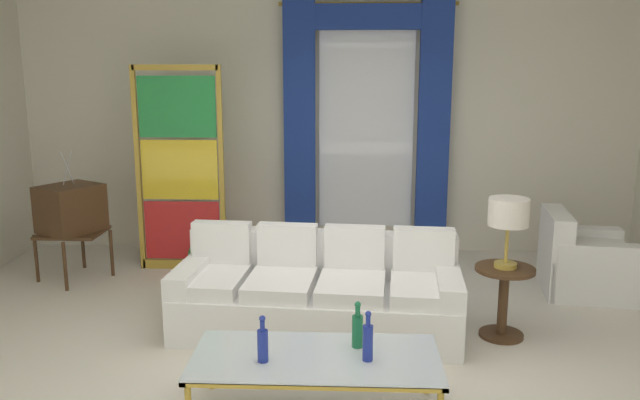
{
  "coord_description": "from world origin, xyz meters",
  "views": [
    {
      "loc": [
        0.24,
        -4.5,
        2.2
      ],
      "look_at": [
        -0.0,
        0.9,
        1.05
      ],
      "focal_mm": 35.88,
      "sensor_mm": 36.0,
      "label": 1
    }
  ],
  "objects_px": {
    "stained_glass_divider": "(180,174)",
    "table_lamp_brass": "(508,215)",
    "bottle_crystal_tall": "(357,329)",
    "vintage_tv": "(71,211)",
    "couch_white_long": "(318,294)",
    "bottle_blue_decanter": "(368,341)",
    "round_side_table": "(503,296)",
    "bottle_amber_squat": "(263,343)",
    "coffee_table": "(316,360)",
    "armchair_white": "(581,264)",
    "peacock_figurine": "(206,258)"
  },
  "relations": [
    {
      "from": "stained_glass_divider",
      "to": "table_lamp_brass",
      "type": "bearing_deg",
      "value": -28.44
    },
    {
      "from": "stained_glass_divider",
      "to": "peacock_figurine",
      "type": "xyz_separation_m",
      "value": [
        0.32,
        -0.32,
        -0.84
      ]
    },
    {
      "from": "bottle_amber_squat",
      "to": "vintage_tv",
      "type": "distance_m",
      "value": 3.53
    },
    {
      "from": "coffee_table",
      "to": "round_side_table",
      "type": "distance_m",
      "value": 1.95
    },
    {
      "from": "vintage_tv",
      "to": "stained_glass_divider",
      "type": "height_order",
      "value": "stained_glass_divider"
    },
    {
      "from": "table_lamp_brass",
      "to": "bottle_crystal_tall",
      "type": "bearing_deg",
      "value": -136.61
    },
    {
      "from": "stained_glass_divider",
      "to": "armchair_white",
      "type": "bearing_deg",
      "value": -7.74
    },
    {
      "from": "coffee_table",
      "to": "peacock_figurine",
      "type": "bearing_deg",
      "value": 116.1
    },
    {
      "from": "vintage_tv",
      "to": "couch_white_long",
      "type": "bearing_deg",
      "value": -24.25
    },
    {
      "from": "couch_white_long",
      "to": "vintage_tv",
      "type": "distance_m",
      "value": 2.89
    },
    {
      "from": "table_lamp_brass",
      "to": "stained_glass_divider",
      "type": "bearing_deg",
      "value": 151.56
    },
    {
      "from": "vintage_tv",
      "to": "table_lamp_brass",
      "type": "height_order",
      "value": "vintage_tv"
    },
    {
      "from": "stained_glass_divider",
      "to": "table_lamp_brass",
      "type": "xyz_separation_m",
      "value": [
        3.07,
        -1.66,
        -0.03
      ]
    },
    {
      "from": "bottle_crystal_tall",
      "to": "vintage_tv",
      "type": "bearing_deg",
      "value": 140.38
    },
    {
      "from": "bottle_crystal_tall",
      "to": "peacock_figurine",
      "type": "relative_size",
      "value": 0.52
    },
    {
      "from": "couch_white_long",
      "to": "coffee_table",
      "type": "xyz_separation_m",
      "value": [
        0.05,
        -1.38,
        0.07
      ]
    },
    {
      "from": "coffee_table",
      "to": "round_side_table",
      "type": "xyz_separation_m",
      "value": [
        1.47,
        1.28,
        -0.02
      ]
    },
    {
      "from": "coffee_table",
      "to": "armchair_white",
      "type": "height_order",
      "value": "armchair_white"
    },
    {
      "from": "bottle_crystal_tall",
      "to": "bottle_amber_squat",
      "type": "height_order",
      "value": "bottle_crystal_tall"
    },
    {
      "from": "couch_white_long",
      "to": "peacock_figurine",
      "type": "height_order",
      "value": "couch_white_long"
    },
    {
      "from": "bottle_amber_squat",
      "to": "peacock_figurine",
      "type": "height_order",
      "value": "bottle_amber_squat"
    },
    {
      "from": "peacock_figurine",
      "to": "round_side_table",
      "type": "xyz_separation_m",
      "value": [
        2.75,
        -1.34,
        0.14
      ]
    },
    {
      "from": "bottle_blue_decanter",
      "to": "bottle_amber_squat",
      "type": "relative_size",
      "value": 1.07
    },
    {
      "from": "stained_glass_divider",
      "to": "round_side_table",
      "type": "bearing_deg",
      "value": -28.44
    },
    {
      "from": "bottle_blue_decanter",
      "to": "bottle_crystal_tall",
      "type": "xyz_separation_m",
      "value": [
        -0.06,
        0.19,
        -0.01
      ]
    },
    {
      "from": "armchair_white",
      "to": "table_lamp_brass",
      "type": "relative_size",
      "value": 1.61
    },
    {
      "from": "bottle_blue_decanter",
      "to": "coffee_table",
      "type": "bearing_deg",
      "value": 171.23
    },
    {
      "from": "coffee_table",
      "to": "table_lamp_brass",
      "type": "bearing_deg",
      "value": 41.12
    },
    {
      "from": "bottle_amber_squat",
      "to": "peacock_figurine",
      "type": "relative_size",
      "value": 0.5
    },
    {
      "from": "bottle_amber_squat",
      "to": "stained_glass_divider",
      "type": "distance_m",
      "value": 3.34
    },
    {
      "from": "stained_glass_divider",
      "to": "couch_white_long",
      "type": "bearing_deg",
      "value": -45.12
    },
    {
      "from": "armchair_white",
      "to": "table_lamp_brass",
      "type": "distance_m",
      "value": 1.67
    },
    {
      "from": "couch_white_long",
      "to": "round_side_table",
      "type": "bearing_deg",
      "value": -3.83
    },
    {
      "from": "vintage_tv",
      "to": "armchair_white",
      "type": "height_order",
      "value": "vintage_tv"
    },
    {
      "from": "couch_white_long",
      "to": "table_lamp_brass",
      "type": "distance_m",
      "value": 1.68
    },
    {
      "from": "bottle_crystal_tall",
      "to": "vintage_tv",
      "type": "distance_m",
      "value": 3.79
    },
    {
      "from": "bottle_amber_squat",
      "to": "table_lamp_brass",
      "type": "height_order",
      "value": "table_lamp_brass"
    },
    {
      "from": "bottle_crystal_tall",
      "to": "vintage_tv",
      "type": "xyz_separation_m",
      "value": [
        -2.91,
        2.41,
        0.19
      ]
    },
    {
      "from": "peacock_figurine",
      "to": "round_side_table",
      "type": "bearing_deg",
      "value": -26.04
    },
    {
      "from": "couch_white_long",
      "to": "armchair_white",
      "type": "xyz_separation_m",
      "value": [
        2.53,
        1.01,
        -0.02
      ]
    },
    {
      "from": "bottle_crystal_tall",
      "to": "table_lamp_brass",
      "type": "distance_m",
      "value": 1.73
    },
    {
      "from": "bottle_crystal_tall",
      "to": "peacock_figurine",
      "type": "xyz_separation_m",
      "value": [
        -1.55,
        2.48,
        -0.31
      ]
    },
    {
      "from": "bottle_blue_decanter",
      "to": "stained_glass_divider",
      "type": "relative_size",
      "value": 0.15
    },
    {
      "from": "couch_white_long",
      "to": "round_side_table",
      "type": "xyz_separation_m",
      "value": [
        1.52,
        -0.1,
        0.05
      ]
    },
    {
      "from": "bottle_blue_decanter",
      "to": "peacock_figurine",
      "type": "height_order",
      "value": "bottle_blue_decanter"
    },
    {
      "from": "coffee_table",
      "to": "couch_white_long",
      "type": "bearing_deg",
      "value": 92.07
    },
    {
      "from": "coffee_table",
      "to": "bottle_amber_squat",
      "type": "height_order",
      "value": "bottle_amber_squat"
    },
    {
      "from": "bottle_amber_squat",
      "to": "coffee_table",
      "type": "bearing_deg",
      "value": 16.32
    },
    {
      "from": "couch_white_long",
      "to": "bottle_crystal_tall",
      "type": "height_order",
      "value": "couch_white_long"
    },
    {
      "from": "round_side_table",
      "to": "table_lamp_brass",
      "type": "distance_m",
      "value": 0.67
    }
  ]
}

